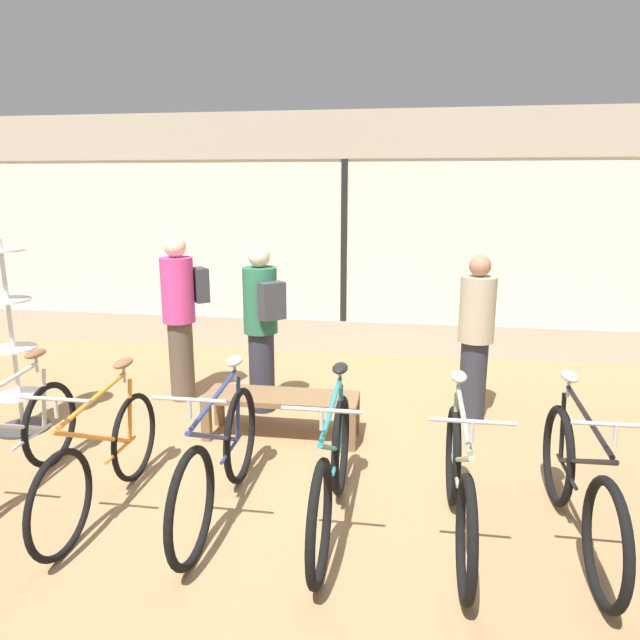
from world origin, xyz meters
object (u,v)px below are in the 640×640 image
(accessory_rack, at_px, (14,355))
(display_bench, at_px, (282,402))
(bicycle_far_left, at_px, (7,448))
(bicycle_center_right, at_px, (332,474))
(bicycle_far_right, at_px, (578,487))
(customer_near_rack, at_px, (181,313))
(bicycle_left, at_px, (103,460))
(bicycle_center_left, at_px, (219,462))
(customer_mid_floor, at_px, (262,324))
(customer_by_window, at_px, (476,335))
(bicycle_right, at_px, (459,485))

(accessory_rack, bearing_deg, display_bench, 5.06)
(bicycle_far_left, distance_m, bicycle_center_right, 2.41)
(bicycle_center_right, bearing_deg, bicycle_far_left, 179.28)
(bicycle_far_right, distance_m, customer_near_rack, 4.09)
(bicycle_left, bearing_deg, display_bench, 54.74)
(bicycle_center_left, distance_m, accessory_rack, 2.59)
(bicycle_far_right, height_order, customer_near_rack, customer_near_rack)
(bicycle_far_left, bearing_deg, accessory_rack, 122.61)
(bicycle_center_right, xyz_separation_m, customer_mid_floor, (-0.97, 1.95, 0.52))
(bicycle_center_left, relative_size, customer_by_window, 1.09)
(bicycle_left, xyz_separation_m, customer_mid_floor, (0.65, 1.98, 0.53))
(bicycle_far_left, height_order, bicycle_far_right, bicycle_far_right)
(bicycle_center_right, bearing_deg, bicycle_far_right, 2.72)
(bicycle_center_left, distance_m, customer_by_window, 2.83)
(customer_by_window, bearing_deg, customer_near_rack, 178.51)
(customer_near_rack, xyz_separation_m, customer_by_window, (3.03, -0.08, -0.10))
(bicycle_right, bearing_deg, customer_by_window, 81.82)
(bicycle_far_left, bearing_deg, bicycle_far_right, 0.64)
(customer_by_window, bearing_deg, bicycle_far_left, -150.00)
(customer_mid_floor, bearing_deg, customer_near_rack, 167.84)
(bicycle_center_right, bearing_deg, customer_by_window, 61.53)
(bicycle_far_left, xyz_separation_m, bicycle_far_right, (3.99, 0.04, 0.01))
(bicycle_left, distance_m, bicycle_far_right, 3.20)
(bicycle_right, xyz_separation_m, display_bench, (-1.47, 1.35, -0.05))
(bicycle_right, distance_m, customer_near_rack, 3.52)
(bicycle_center_left, distance_m, customer_mid_floor, 1.98)
(display_bench, distance_m, customer_near_rack, 1.61)
(bicycle_far_left, bearing_deg, bicycle_center_right, -0.72)
(customer_near_rack, bearing_deg, bicycle_far_right, -30.81)
(bicycle_left, distance_m, customer_by_window, 3.49)
(display_bench, distance_m, customer_by_window, 1.98)
(bicycle_left, relative_size, customer_by_window, 1.02)
(customer_near_rack, distance_m, customer_by_window, 3.03)
(bicycle_right, relative_size, customer_by_window, 1.06)
(bicycle_center_left, bearing_deg, accessory_rack, 154.87)
(bicycle_far_right, bearing_deg, customer_near_rack, 149.19)
(bicycle_left, height_order, customer_mid_floor, customer_mid_floor)
(bicycle_center_left, relative_size, bicycle_far_right, 1.00)
(customer_mid_floor, bearing_deg, customer_by_window, 3.32)
(customer_near_rack, bearing_deg, bicycle_center_right, -48.47)
(bicycle_left, distance_m, accessory_rack, 1.93)
(accessory_rack, relative_size, customer_mid_floor, 1.07)
(bicycle_right, bearing_deg, bicycle_far_left, 179.43)
(display_bench, xyz_separation_m, customer_near_rack, (-1.26, 0.80, 0.62))
(bicycle_left, xyz_separation_m, customer_near_rack, (-0.28, 2.18, 0.57))
(bicycle_left, height_order, accessory_rack, accessory_rack)
(customer_by_window, relative_size, customer_mid_floor, 0.96)
(bicycle_far_right, relative_size, customer_by_window, 1.09)
(bicycle_far_left, bearing_deg, bicycle_center_left, 0.44)
(bicycle_center_left, bearing_deg, bicycle_center_right, -3.08)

